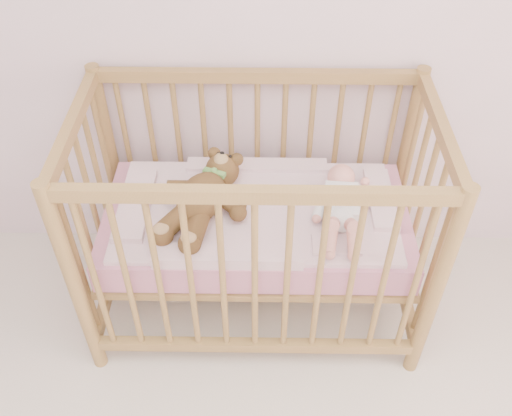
# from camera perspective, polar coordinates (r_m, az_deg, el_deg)

# --- Properties ---
(crib) EXTENTS (1.36, 0.76, 1.00)m
(crib) POSITION_cam_1_polar(r_m,az_deg,el_deg) (2.31, 0.02, -1.31)
(crib) COLOR #9C7642
(crib) RESTS_ON floor
(mattress) EXTENTS (1.22, 0.62, 0.13)m
(mattress) POSITION_cam_1_polar(r_m,az_deg,el_deg) (2.32, 0.02, -1.57)
(mattress) COLOR #CB7F95
(mattress) RESTS_ON crib
(blanket) EXTENTS (1.10, 0.58, 0.06)m
(blanket) POSITION_cam_1_polar(r_m,az_deg,el_deg) (2.27, 0.02, -0.23)
(blanket) COLOR #EEA4B0
(blanket) RESTS_ON mattress
(baby) EXTENTS (0.28, 0.52, 0.12)m
(baby) POSITION_cam_1_polar(r_m,az_deg,el_deg) (2.22, 8.57, 0.73)
(baby) COLOR white
(baby) RESTS_ON blanket
(teddy_bear) EXTENTS (0.56, 0.66, 0.15)m
(teddy_bear) POSITION_cam_1_polar(r_m,az_deg,el_deg) (2.21, -5.47, 1.06)
(teddy_bear) COLOR brown
(teddy_bear) RESTS_ON blanket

